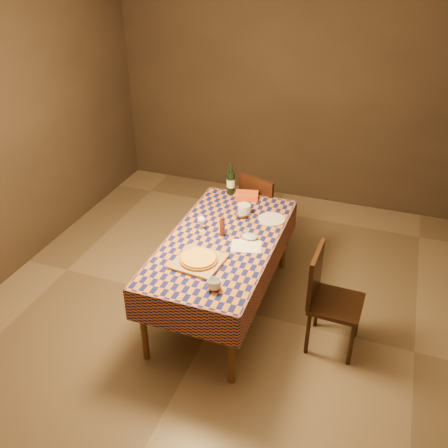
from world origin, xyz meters
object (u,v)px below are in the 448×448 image
object	(u,v)px
bowl	(242,215)
cutting_board	(199,262)
white_plate	(272,219)
chair_right	(327,295)
pizza	(199,259)
dining_table	(222,247)
chair_far	(262,209)
wine_bottle	(231,182)

from	to	relation	value
bowl	cutting_board	bearing A→B (deg)	-96.76
white_plate	chair_right	xyz separation A→B (m)	(0.65, -0.62, -0.25)
pizza	dining_table	bearing A→B (deg)	81.48
chair_far	chair_right	world-z (taller)	same
white_plate	wine_bottle	bearing A→B (deg)	144.75
pizza	white_plate	distance (m)	0.95
cutting_board	chair_far	world-z (taller)	chair_far
pizza	chair_far	distance (m)	1.51
wine_bottle	chair_far	xyz separation A→B (m)	(0.28, 0.22, -0.37)
pizza	cutting_board	bearing A→B (deg)	180.00
bowl	chair_right	distance (m)	1.13
cutting_board	wine_bottle	distance (m)	1.27
pizza	bowl	bearing A→B (deg)	83.24
dining_table	chair_far	xyz separation A→B (m)	(0.06, 1.08, -0.17)
cutting_board	pizza	bearing A→B (deg)	0.00
bowl	chair_far	world-z (taller)	chair_far
chair_right	wine_bottle	bearing A→B (deg)	140.10
wine_bottle	chair_far	world-z (taller)	wine_bottle
wine_bottle	white_plate	bearing A→B (deg)	-35.25
cutting_board	chair_right	bearing A→B (deg)	13.95
pizza	white_plate	size ratio (longest dim) A/B	1.56
pizza	white_plate	world-z (taller)	pizza
cutting_board	white_plate	bearing A→B (deg)	66.26
dining_table	chair_right	distance (m)	1.00
dining_table	pizza	world-z (taller)	pizza
chair_right	bowl	bearing A→B (deg)	148.15
white_plate	chair_far	xyz separation A→B (m)	(-0.26, 0.61, -0.25)
chair_far	chair_right	xyz separation A→B (m)	(0.91, -1.22, 0.00)
white_plate	pizza	bearing A→B (deg)	-113.74
white_plate	chair_right	size ratio (longest dim) A/B	0.27
bowl	white_plate	size ratio (longest dim) A/B	0.53
cutting_board	chair_right	size ratio (longest dim) A/B	0.41
cutting_board	bowl	bearing A→B (deg)	83.24
wine_bottle	chair_far	bearing A→B (deg)	38.51
cutting_board	chair_far	xyz separation A→B (m)	(0.12, 1.48, -0.26)
dining_table	wine_bottle	xyz separation A→B (m)	(-0.22, 0.86, 0.20)
dining_table	cutting_board	distance (m)	0.41
bowl	chair_far	size ratio (longest dim) A/B	0.14
pizza	chair_right	distance (m)	1.11
bowl	wine_bottle	bearing A→B (deg)	121.72
cutting_board	bowl	distance (m)	0.85
wine_bottle	chair_right	distance (m)	1.60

